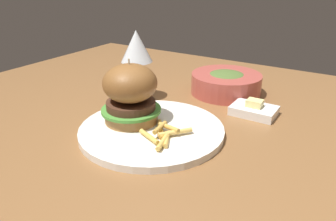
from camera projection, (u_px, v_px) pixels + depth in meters
The scene contains 7 objects.
dining_table at pixel (197, 141), 0.80m from camera, with size 1.36×0.93×0.74m.
main_plate at pixel (152, 130), 0.66m from camera, with size 0.29×0.29×0.01m, color white.
burger_sandwich at pixel (130, 93), 0.66m from camera, with size 0.12×0.12×0.13m.
fries_pile at pixel (164, 133), 0.62m from camera, with size 0.08×0.10×0.02m.
wine_glass at pixel (136, 48), 0.79m from camera, with size 0.08×0.08×0.17m.
butter_dish at pixel (254, 110), 0.74m from camera, with size 0.10×0.07×0.04m.
soup_bowl at pixel (226, 83), 0.87m from camera, with size 0.18×0.18×0.06m.
Camera 1 is at (0.32, -0.64, 1.05)m, focal length 35.00 mm.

